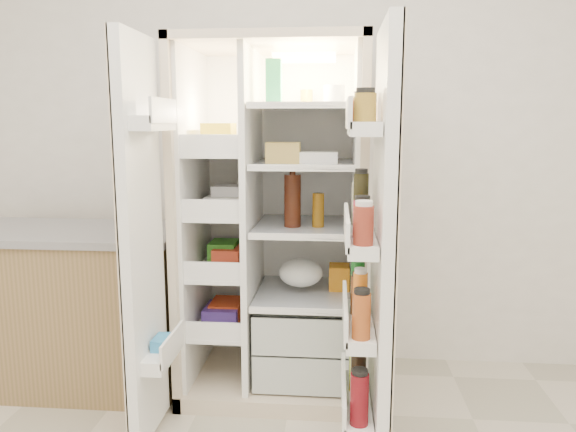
{
  "coord_description": "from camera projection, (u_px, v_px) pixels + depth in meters",
  "views": [
    {
      "loc": [
        0.22,
        -1.14,
        1.4
      ],
      "look_at": [
        0.01,
        1.25,
        0.99
      ],
      "focal_mm": 34.0,
      "sensor_mm": 36.0,
      "label": 1
    }
  ],
  "objects": [
    {
      "name": "refrigerator",
      "position": [
        278.0,
        249.0,
        2.88
      ],
      "size": [
        0.92,
        0.7,
        1.8
      ],
      "color": "beige",
      "rests_on": "floor"
    },
    {
      "name": "kitchen_counter",
      "position": [
        77.0,
        306.0,
        2.93
      ],
      "size": [
        1.17,
        0.63,
        0.85
      ],
      "color": "olive",
      "rests_on": "floor"
    },
    {
      "name": "freezer_door",
      "position": [
        143.0,
        245.0,
        2.31
      ],
      "size": [
        0.15,
        0.4,
        1.72
      ],
      "color": "white",
      "rests_on": "floor"
    },
    {
      "name": "wall_back",
      "position": [
        299.0,
        132.0,
        3.11
      ],
      "size": [
        4.0,
        0.02,
        2.7
      ],
      "primitive_type": "cube",
      "color": "white",
      "rests_on": "floor"
    },
    {
      "name": "fridge_door",
      "position": [
        377.0,
        259.0,
        2.14
      ],
      "size": [
        0.17,
        0.58,
        1.72
      ],
      "color": "white",
      "rests_on": "floor"
    }
  ]
}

